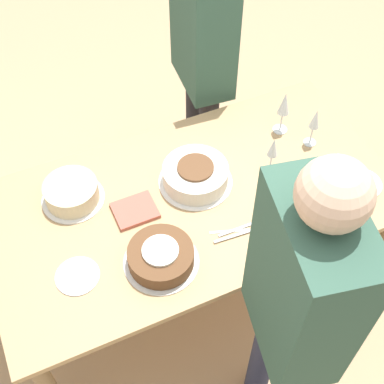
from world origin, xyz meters
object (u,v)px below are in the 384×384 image
Objects in this scene: cake_center_white at (195,175)px; wine_glass_far at (284,105)px; person_cutting at (296,307)px; cake_back_decorated at (72,193)px; person_watching at (203,53)px; cake_front_chocolate at (161,257)px; wine_glass_near at (315,121)px; wine_glass_extra at (273,150)px.

wine_glass_far reaches higher than cake_center_white.
wine_glass_far is 0.13× the size of person_cutting.
person_watching reaches higher than cake_back_decorated.
cake_front_chocolate is 1.31× the size of wine_glass_far.
person_cutting is 1.50m from person_watching.
cake_center_white is 0.44m from cake_front_chocolate.
cake_back_decorated is 1.13m from wine_glass_near.
cake_center_white is 0.84m from person_cutting.
cake_back_decorated is 1.18× the size of wine_glass_far.
wine_glass_far is (0.51, 0.13, 0.11)m from cake_center_white.
wine_glass_far is at bearing 23.29° from person_watching.
person_cutting is (-0.52, -0.94, 0.11)m from wine_glass_far.
cake_center_white is 0.21× the size of person_watching.
person_watching is at bearing 89.48° from wine_glass_extra.
cake_front_chocolate is 0.51m from cake_back_decorated.
cake_back_decorated reaches higher than cake_front_chocolate.
wine_glass_near is (0.89, 0.32, 0.10)m from cake_front_chocolate.
person_cutting reaches higher than person_watching.
person_watching is at bearing 111.50° from wine_glass_near.
wine_glass_far is (1.03, -0.00, 0.11)m from cake_back_decorated.
person_watching reaches higher than wine_glass_far.
wine_glass_extra is at bearing -13.94° from person_cutting.
wine_glass_extra is (0.85, -0.21, 0.10)m from cake_back_decorated.
wine_glass_far reaches higher than wine_glass_near.
cake_front_chocolate is 1.46× the size of wine_glass_near.
wine_glass_near is at bearing -0.43° from cake_center_white.
person_cutting is (0.28, -0.49, 0.23)m from cake_front_chocolate.
cake_back_decorated is at bearing -54.08° from person_watching.
wine_glass_far is 1.08m from person_cutting.
person_watching reaches higher than cake_front_chocolate.
cake_front_chocolate is 0.68m from wine_glass_extra.
wine_glass_near is at bearing 26.44° from person_watching.
person_cutting is (-0.01, -0.81, 0.22)m from cake_center_white.
cake_back_decorated is (-0.52, 0.13, -0.00)m from cake_center_white.
person_cutting is at bearing -8.64° from person_watching.
cake_center_white is 1.59× the size of wine_glass_near.
wine_glass_extra is at bearing -130.06° from wine_glass_far.
person_cutting reaches higher than cake_front_chocolate.
person_cutting is at bearing -91.05° from cake_center_white.
wine_glass_near is 1.00× the size of wine_glass_extra.
cake_center_white is 0.35m from wine_glass_extra.
cake_front_chocolate is 0.93m from wine_glass_far.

